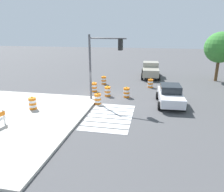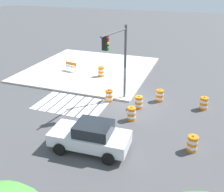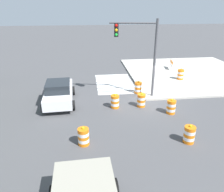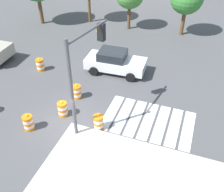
% 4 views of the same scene
% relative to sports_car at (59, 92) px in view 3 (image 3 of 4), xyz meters
% --- Properties ---
extents(ground_plane, '(120.00, 120.00, 0.00)m').
position_rel_sports_car_xyz_m(ground_plane, '(-0.40, -6.21, -0.81)').
color(ground_plane, '#474749').
extents(sidewalk_corner, '(12.00, 12.00, 0.15)m').
position_rel_sports_car_xyz_m(sidewalk_corner, '(5.60, -12.21, -0.74)').
color(sidewalk_corner, '#BCB7AD').
rests_on(sidewalk_corner, ground).
extents(crosswalk_stripes, '(5.10, 3.20, 0.02)m').
position_rel_sports_car_xyz_m(crosswalk_stripes, '(3.60, -4.41, -0.80)').
color(crosswalk_stripes, silver).
rests_on(crosswalk_stripes, ground).
extents(sports_car, '(4.38, 2.30, 1.63)m').
position_rel_sports_car_xyz_m(sports_car, '(0.00, 0.00, 0.00)').
color(sports_car, silver).
rests_on(sports_car, ground).
extents(traffic_barrel_near_corner, '(0.56, 0.56, 1.02)m').
position_rel_sports_car_xyz_m(traffic_barrel_near_corner, '(-1.25, -5.62, -0.36)').
color(traffic_barrel_near_corner, orange).
rests_on(traffic_barrel_near_corner, ground).
extents(traffic_barrel_crosswalk_end, '(0.56, 0.56, 1.02)m').
position_rel_sports_car_xyz_m(traffic_barrel_crosswalk_end, '(-5.65, -7.03, -0.36)').
color(traffic_barrel_crosswalk_end, orange).
rests_on(traffic_barrel_crosswalk_end, ground).
extents(traffic_barrel_median_near, '(0.56, 0.56, 1.02)m').
position_rel_sports_car_xyz_m(traffic_barrel_median_near, '(-1.21, -3.81, -0.36)').
color(traffic_barrel_median_near, orange).
rests_on(traffic_barrel_median_near, ground).
extents(traffic_barrel_median_far, '(0.56, 0.56, 1.02)m').
position_rel_sports_car_xyz_m(traffic_barrel_median_far, '(1.15, -5.95, -0.36)').
color(traffic_barrel_median_far, orange).
rests_on(traffic_barrel_median_far, ground).
extents(traffic_barrel_far_curb, '(0.56, 0.56, 1.02)m').
position_rel_sports_car_xyz_m(traffic_barrel_far_curb, '(-2.46, -7.28, -0.36)').
color(traffic_barrel_far_curb, orange).
rests_on(traffic_barrel_far_curb, ground).
extents(traffic_barrel_lane_center, '(0.56, 0.56, 1.02)m').
position_rel_sports_car_xyz_m(traffic_barrel_lane_center, '(-5.22, -1.72, -0.36)').
color(traffic_barrel_lane_center, orange).
rests_on(traffic_barrel_lane_center, ground).
extents(traffic_barrel_on_sidewalk, '(0.56, 0.56, 1.02)m').
position_rel_sports_car_xyz_m(traffic_barrel_on_sidewalk, '(3.61, -10.44, -0.21)').
color(traffic_barrel_on_sidewalk, orange).
rests_on(traffic_barrel_on_sidewalk, sidewalk_corner).
extents(construction_barricade, '(1.36, 0.99, 1.00)m').
position_rel_sports_car_xyz_m(construction_barricade, '(6.94, -11.00, -0.09)').
color(construction_barricade, silver).
rests_on(construction_barricade, sidewalk_corner).
extents(traffic_light_pole, '(0.80, 3.25, 5.50)m').
position_rel_sports_car_xyz_m(traffic_light_pole, '(0.40, -5.69, 3.10)').
color(traffic_light_pole, '#4C4C51').
rests_on(traffic_light_pole, sidewalk_corner).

